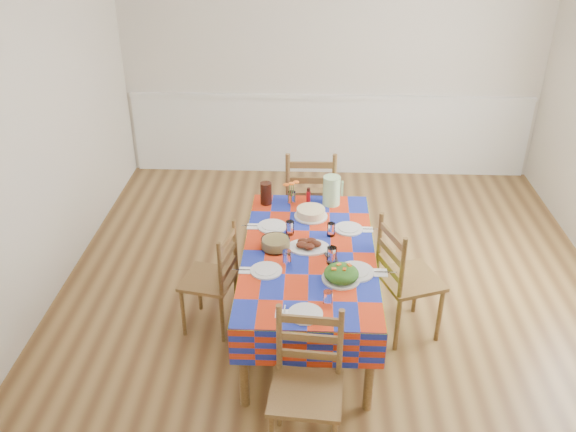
{
  "coord_description": "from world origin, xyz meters",
  "views": [
    {
      "loc": [
        -0.2,
        -3.95,
        2.97
      ],
      "look_at": [
        -0.35,
        -0.19,
        0.89
      ],
      "focal_mm": 38.0,
      "sensor_mm": 36.0,
      "label": 1
    }
  ],
  "objects_px": {
    "dining_table": "(309,260)",
    "chair_right": "(405,280)",
    "chair_far": "(310,202)",
    "chair_left": "(213,280)",
    "tea_pitcher": "(266,193)",
    "green_pitcher": "(332,191)",
    "meat_platter": "(308,245)",
    "chair_near": "(307,388)"
  },
  "relations": [
    {
      "from": "meat_platter",
      "to": "chair_right",
      "type": "relative_size",
      "value": 0.32
    },
    {
      "from": "chair_far",
      "to": "tea_pitcher",
      "type": "bearing_deg",
      "value": 45.63
    },
    {
      "from": "dining_table",
      "to": "tea_pitcher",
      "type": "height_order",
      "value": "tea_pitcher"
    },
    {
      "from": "dining_table",
      "to": "chair_near",
      "type": "xyz_separation_m",
      "value": [
        0.0,
        -1.09,
        -0.15
      ]
    },
    {
      "from": "tea_pitcher",
      "to": "chair_far",
      "type": "bearing_deg",
      "value": 46.55
    },
    {
      "from": "chair_near",
      "to": "chair_far",
      "type": "bearing_deg",
      "value": 94.75
    },
    {
      "from": "tea_pitcher",
      "to": "chair_right",
      "type": "xyz_separation_m",
      "value": [
        1.04,
        -0.72,
        -0.31
      ]
    },
    {
      "from": "tea_pitcher",
      "to": "chair_right",
      "type": "bearing_deg",
      "value": -34.74
    },
    {
      "from": "dining_table",
      "to": "chair_far",
      "type": "relative_size",
      "value": 1.71
    },
    {
      "from": "dining_table",
      "to": "chair_right",
      "type": "relative_size",
      "value": 1.85
    },
    {
      "from": "chair_left",
      "to": "tea_pitcher",
      "type": "bearing_deg",
      "value": 166.61
    },
    {
      "from": "dining_table",
      "to": "green_pitcher",
      "type": "relative_size",
      "value": 7.25
    },
    {
      "from": "green_pitcher",
      "to": "chair_far",
      "type": "height_order",
      "value": "chair_far"
    },
    {
      "from": "green_pitcher",
      "to": "meat_platter",
      "type": "bearing_deg",
      "value": -104.51
    },
    {
      "from": "chair_near",
      "to": "dining_table",
      "type": "bearing_deg",
      "value": 94.86
    },
    {
      "from": "tea_pitcher",
      "to": "chair_near",
      "type": "distance_m",
      "value": 1.86
    },
    {
      "from": "dining_table",
      "to": "chair_left",
      "type": "xyz_separation_m",
      "value": [
        -0.69,
        -0.01,
        -0.19
      ]
    },
    {
      "from": "meat_platter",
      "to": "green_pitcher",
      "type": "bearing_deg",
      "value": 75.49
    },
    {
      "from": "chair_left",
      "to": "chair_right",
      "type": "bearing_deg",
      "value": 101.53
    },
    {
      "from": "meat_platter",
      "to": "dining_table",
      "type": "bearing_deg",
      "value": -81.62
    },
    {
      "from": "dining_table",
      "to": "chair_near",
      "type": "height_order",
      "value": "chair_near"
    },
    {
      "from": "meat_platter",
      "to": "chair_far",
      "type": "distance_m",
      "value": 1.06
    },
    {
      "from": "chair_near",
      "to": "chair_far",
      "type": "relative_size",
      "value": 0.9
    },
    {
      "from": "tea_pitcher",
      "to": "chair_left",
      "type": "relative_size",
      "value": 0.22
    },
    {
      "from": "chair_far",
      "to": "chair_left",
      "type": "relative_size",
      "value": 1.2
    },
    {
      "from": "green_pitcher",
      "to": "chair_far",
      "type": "distance_m",
      "value": 0.49
    },
    {
      "from": "meat_platter",
      "to": "tea_pitcher",
      "type": "relative_size",
      "value": 1.65
    },
    {
      "from": "chair_far",
      "to": "chair_right",
      "type": "bearing_deg",
      "value": 121.16
    },
    {
      "from": "meat_platter",
      "to": "green_pitcher",
      "type": "relative_size",
      "value": 1.26
    },
    {
      "from": "dining_table",
      "to": "chair_far",
      "type": "height_order",
      "value": "chair_far"
    },
    {
      "from": "meat_platter",
      "to": "chair_near",
      "type": "bearing_deg",
      "value": -89.5
    },
    {
      "from": "green_pitcher",
      "to": "chair_left",
      "type": "bearing_deg",
      "value": -139.61
    },
    {
      "from": "chair_far",
      "to": "chair_right",
      "type": "relative_size",
      "value": 1.08
    },
    {
      "from": "dining_table",
      "to": "chair_near",
      "type": "relative_size",
      "value": 1.89
    },
    {
      "from": "chair_far",
      "to": "dining_table",
      "type": "bearing_deg",
      "value": 89.04
    },
    {
      "from": "green_pitcher",
      "to": "chair_right",
      "type": "xyz_separation_m",
      "value": [
        0.52,
        -0.74,
        -0.33
      ]
    },
    {
      "from": "meat_platter",
      "to": "chair_right",
      "type": "xyz_separation_m",
      "value": [
        0.7,
        -0.06,
        -0.24
      ]
    },
    {
      "from": "meat_platter",
      "to": "chair_left",
      "type": "bearing_deg",
      "value": -175.69
    },
    {
      "from": "chair_far",
      "to": "chair_left",
      "type": "height_order",
      "value": "chair_far"
    },
    {
      "from": "green_pitcher",
      "to": "tea_pitcher",
      "type": "xyz_separation_m",
      "value": [
        -0.52,
        -0.02,
        -0.03
      ]
    },
    {
      "from": "green_pitcher",
      "to": "chair_right",
      "type": "distance_m",
      "value": 0.96
    },
    {
      "from": "chair_near",
      "to": "chair_left",
      "type": "xyz_separation_m",
      "value": [
        -0.7,
        1.08,
        -0.03
      ]
    }
  ]
}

